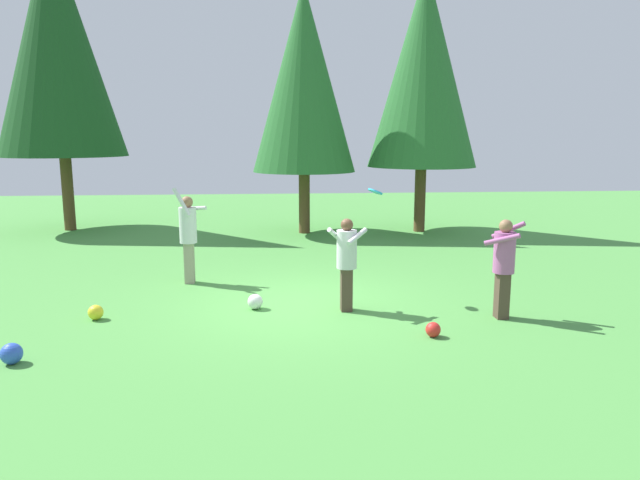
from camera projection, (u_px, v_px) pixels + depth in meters
The scene contains 12 objects.
ground_plane at pixel (304, 305), 10.20m from camera, with size 40.00×40.00×0.00m, color #4C9342.
person_thrower at pixel (188, 231), 11.56m from camera, with size 0.64×0.63×1.94m.
person_catcher at pixel (504, 260), 9.31m from camera, with size 0.72×0.71×1.62m.
person_bystander at pixel (347, 257), 9.73m from camera, with size 0.70×0.71×1.57m.
frisbee at pixel (375, 192), 10.28m from camera, with size 0.34×0.35×0.13m.
ball_yellow at pixel (96, 312), 9.37m from camera, with size 0.24×0.24×0.24m, color yellow.
ball_white at pixel (255, 302), 9.94m from camera, with size 0.26×0.26×0.26m, color white.
ball_blue at pixel (11, 354), 7.55m from camera, with size 0.28×0.28×0.28m, color blue.
ball_red at pixel (433, 330), 8.57m from camera, with size 0.22×0.22×0.22m, color red.
tree_far_left at pixel (56, 44), 17.37m from camera, with size 3.76×3.76×8.99m.
tree_center at pixel (304, 79), 17.01m from camera, with size 3.05×3.05×7.28m.
tree_right at pixel (424, 69), 17.24m from camera, with size 3.26×3.26×7.80m.
Camera 1 is at (-0.57, -9.83, 2.92)m, focal length 32.72 mm.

